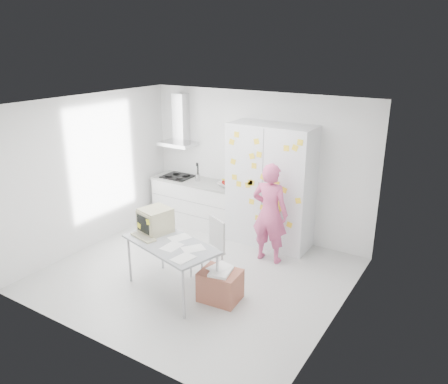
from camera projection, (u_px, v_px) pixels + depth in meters
The scene contains 10 objects.
floor at pixel (196, 275), 6.98m from camera, with size 4.50×4.00×0.02m, color silver.
walls at pixel (220, 182), 7.12m from camera, with size 4.52×4.01×2.70m.
ceiling at pixel (192, 104), 6.10m from camera, with size 4.50×4.00×0.02m, color white.
counter_run at pixel (196, 202), 8.79m from camera, with size 1.84×0.63×1.28m.
range_hood at pixel (180, 125), 8.64m from camera, with size 0.70×0.48×1.01m.
tall_cabinet at pixel (270, 186), 7.74m from camera, with size 1.50×0.68×2.20m.
person at pixel (270, 213), 7.18m from camera, with size 0.62×0.41×1.70m, color #D15181.
desk at pixel (161, 230), 6.47m from camera, with size 1.60×1.08×1.16m.
chair at pixel (210, 246), 6.72m from camera, with size 0.59×0.59×0.97m.
cardboard_box at pixel (220, 285), 6.24m from camera, with size 0.59×0.49×0.49m.
Camera 1 is at (3.64, -5.00, 3.53)m, focal length 35.00 mm.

